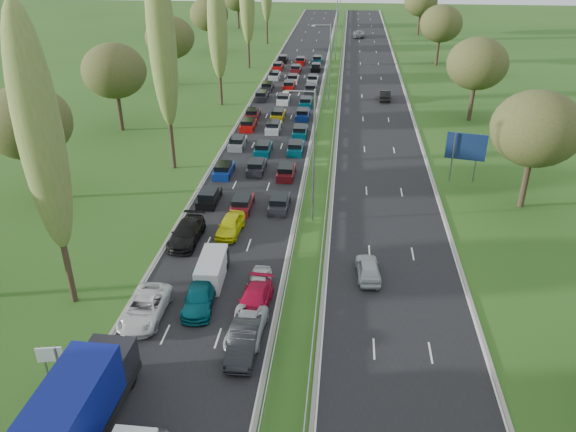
% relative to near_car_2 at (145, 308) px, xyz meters
% --- Properties ---
extents(ground, '(260.00, 260.00, 0.00)m').
position_rel_near_car_2_xyz_m(ground, '(10.33, 52.34, -0.78)').
color(ground, '#274F18').
rests_on(ground, ground).
extents(near_carriageway, '(10.50, 215.00, 0.04)m').
position_rel_near_car_2_xyz_m(near_carriageway, '(3.58, 54.84, -0.78)').
color(near_carriageway, black).
rests_on(near_carriageway, ground).
extents(far_carriageway, '(10.50, 215.00, 0.04)m').
position_rel_near_car_2_xyz_m(far_carriageway, '(17.08, 54.84, -0.78)').
color(far_carriageway, black).
rests_on(far_carriageway, ground).
extents(central_reservation, '(2.36, 215.00, 0.32)m').
position_rel_near_car_2_xyz_m(central_reservation, '(10.33, 54.84, -0.23)').
color(central_reservation, gray).
rests_on(central_reservation, ground).
extents(lamp_columns, '(0.18, 140.18, 12.00)m').
position_rel_near_car_2_xyz_m(lamp_columns, '(10.33, 50.34, 5.22)').
color(lamp_columns, gray).
rests_on(lamp_columns, ground).
extents(poplar_row, '(2.80, 127.80, 22.44)m').
position_rel_near_car_2_xyz_m(poplar_row, '(-5.67, 40.51, 11.60)').
color(poplar_row, '#2D2116').
rests_on(poplar_row, ground).
extents(woodland_left, '(8.00, 166.00, 11.10)m').
position_rel_near_car_2_xyz_m(woodland_left, '(-16.17, 34.97, 6.90)').
color(woodland_left, '#2D2116').
rests_on(woodland_left, ground).
extents(woodland_right, '(8.00, 153.00, 11.10)m').
position_rel_near_car_2_xyz_m(woodland_right, '(29.83, 39.01, 6.90)').
color(woodland_right, '#2D2116').
rests_on(woodland_right, ground).
extents(traffic_queue_fill, '(9.07, 69.36, 0.80)m').
position_rel_near_car_2_xyz_m(traffic_queue_fill, '(3.57, 49.77, -0.34)').
color(traffic_queue_fill, black).
rests_on(traffic_queue_fill, ground).
extents(near_car_2, '(2.54, 5.48, 1.52)m').
position_rel_near_car_2_xyz_m(near_car_2, '(0.00, 0.00, 0.00)').
color(near_car_2, silver).
rests_on(near_car_2, near_carriageway).
extents(near_car_3, '(2.39, 5.59, 1.61)m').
position_rel_near_car_2_xyz_m(near_car_3, '(0.06, 10.47, 0.04)').
color(near_car_3, black).
rests_on(near_car_3, near_carriageway).
extents(near_car_7, '(2.39, 5.10, 1.44)m').
position_rel_near_car_2_xyz_m(near_car_7, '(3.35, 1.63, -0.04)').
color(near_car_7, '#054854').
rests_on(near_car_7, near_carriageway).
extents(near_car_8, '(2.19, 4.68, 1.55)m').
position_rel_near_car_2_xyz_m(near_car_8, '(3.42, 12.27, 0.01)').
color(near_car_8, '#D2D40E').
rests_on(near_car_8, near_carriageway).
extents(near_car_9, '(1.78, 4.88, 1.60)m').
position_rel_near_car_2_xyz_m(near_car_9, '(7.21, -2.75, 0.04)').
color(near_car_9, black).
rests_on(near_car_9, near_carriageway).
extents(near_car_10, '(2.43, 4.92, 1.34)m').
position_rel_near_car_2_xyz_m(near_car_10, '(7.15, -1.27, -0.09)').
color(near_car_10, '#A1A5AA').
rests_on(near_car_10, near_carriageway).
extents(near_car_11, '(2.34, 5.08, 1.44)m').
position_rel_near_car_2_xyz_m(near_car_11, '(7.22, 1.69, -0.04)').
color(near_car_11, '#B60B30').
rests_on(near_car_11, near_carriageway).
extents(near_car_12, '(1.66, 4.03, 1.37)m').
position_rel_near_car_2_xyz_m(near_car_12, '(7.20, 3.84, -0.08)').
color(near_car_12, silver).
rests_on(near_car_12, near_carriageway).
extents(far_car_0, '(2.03, 4.38, 1.45)m').
position_rel_near_car_2_xyz_m(far_car_0, '(15.11, 6.60, -0.03)').
color(far_car_0, '#B4B9BE').
rests_on(far_car_0, far_carriageway).
extents(far_car_1, '(1.77, 4.67, 1.52)m').
position_rel_near_car_2_xyz_m(far_car_1, '(18.78, 56.41, 0.00)').
color(far_car_1, black).
rests_on(far_car_1, far_carriageway).
extents(far_car_2, '(2.64, 5.66, 1.57)m').
position_rel_near_car_2_xyz_m(far_car_2, '(15.27, 112.45, 0.02)').
color(far_car_2, gray).
rests_on(far_car_2, far_carriageway).
extents(blue_lorry, '(2.67, 9.62, 4.06)m').
position_rel_near_car_2_xyz_m(blue_lorry, '(0.17, -10.17, 1.31)').
color(blue_lorry, black).
rests_on(blue_lorry, near_carriageway).
extents(white_van_rear, '(1.81, 4.61, 1.85)m').
position_rel_near_car_2_xyz_m(white_van_rear, '(3.48, 5.18, 0.17)').
color(white_van_rear, silver).
rests_on(white_van_rear, near_carriageway).
extents(info_sign, '(1.49, 0.40, 2.10)m').
position_rel_near_car_2_xyz_m(info_sign, '(-3.57, -5.99, 0.59)').
color(info_sign, gray).
rests_on(info_sign, ground).
extents(direction_sign, '(3.94, 0.91, 5.20)m').
position_rel_near_car_2_xyz_m(direction_sign, '(25.23, 25.87, 2.79)').
color(direction_sign, gray).
rests_on(direction_sign, ground).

